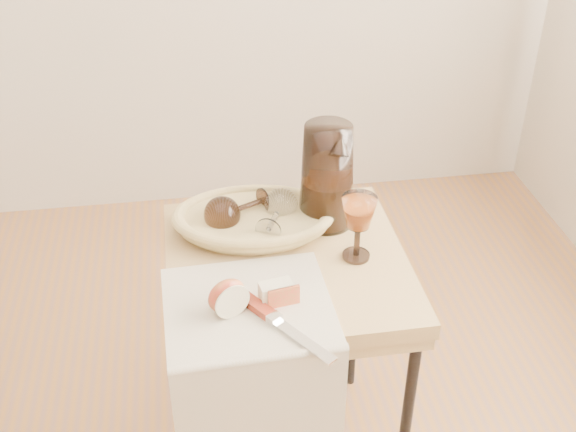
{
  "coord_description": "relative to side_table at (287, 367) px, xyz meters",
  "views": [
    {
      "loc": [
        0.44,
        -0.69,
        1.55
      ],
      "look_at": [
        0.61,
        0.48,
        0.76
      ],
      "focal_mm": 44.56,
      "sensor_mm": 36.0,
      "label": 1
    }
  ],
  "objects": [
    {
      "name": "side_table",
      "position": [
        0.0,
        0.0,
        0.0
      ],
      "size": [
        0.51,
        0.51,
        0.64
      ],
      "primitive_type": null,
      "rotation": [
        0.0,
        0.0,
        0.01
      ],
      "color": "olive",
      "rests_on": "floor"
    },
    {
      "name": "tea_towel",
      "position": [
        -0.1,
        -0.15,
        0.32
      ],
      "size": [
        0.33,
        0.3,
        0.01
      ],
      "primitive_type": "cube",
      "rotation": [
        0.0,
        0.0,
        0.03
      ],
      "color": "beige",
      "rests_on": "side_table"
    },
    {
      "name": "bread_basket",
      "position": [
        -0.06,
        0.11,
        0.34
      ],
      "size": [
        0.33,
        0.24,
        0.05
      ],
      "primitive_type": null,
      "rotation": [
        0.0,
        0.0,
        -0.08
      ],
      "color": "#A28246",
      "rests_on": "side_table"
    },
    {
      "name": "goblet_lying_a",
      "position": [
        -0.08,
        0.13,
        0.37
      ],
      "size": [
        0.15,
        0.13,
        0.08
      ],
      "primitive_type": null,
      "rotation": [
        0.0,
        0.0,
        3.58
      ],
      "color": "#3A2318",
      "rests_on": "bread_basket"
    },
    {
      "name": "goblet_lying_b",
      "position": [
        -0.01,
        0.09,
        0.37
      ],
      "size": [
        0.12,
        0.14,
        0.07
      ],
      "primitive_type": null,
      "rotation": [
        0.0,
        0.0,
        1.16
      ],
      "color": "white",
      "rests_on": "bread_basket"
    },
    {
      "name": "pitcher",
      "position": [
        0.11,
        0.13,
        0.44
      ],
      "size": [
        0.23,
        0.28,
        0.28
      ],
      "primitive_type": null,
      "rotation": [
        0.0,
        0.0,
        -0.28
      ],
      "color": "black",
      "rests_on": "side_table"
    },
    {
      "name": "wine_goblet",
      "position": [
        0.15,
        -0.02,
        0.39
      ],
      "size": [
        0.09,
        0.09,
        0.15
      ],
      "primitive_type": null,
      "rotation": [
        0.0,
        0.0,
        0.29
      ],
      "color": "white",
      "rests_on": "side_table"
    },
    {
      "name": "apple_half",
      "position": [
        -0.14,
        -0.15,
        0.36
      ],
      "size": [
        0.09,
        0.07,
        0.07
      ],
      "primitive_type": "ellipsoid",
      "rotation": [
        0.0,
        0.0,
        0.42
      ],
      "color": "red",
      "rests_on": "tea_towel"
    },
    {
      "name": "apple_wedge",
      "position": [
        -0.04,
        -0.14,
        0.35
      ],
      "size": [
        0.07,
        0.04,
        0.04
      ],
      "primitive_type": "cube",
      "rotation": [
        0.0,
        0.0,
        0.17
      ],
      "color": "beige",
      "rests_on": "tea_towel"
    },
    {
      "name": "table_knife",
      "position": [
        -0.05,
        -0.21,
        0.34
      ],
      "size": [
        0.17,
        0.22,
        0.02
      ],
      "primitive_type": null,
      "rotation": [
        0.0,
        0.0,
        -0.96
      ],
      "color": "silver",
      "rests_on": "tea_towel"
    }
  ]
}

